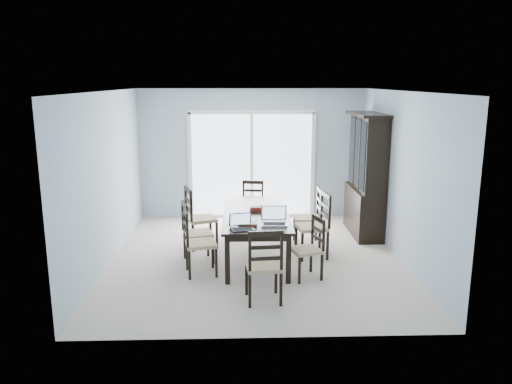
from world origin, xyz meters
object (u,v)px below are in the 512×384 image
dining_table (256,217)px  chair_left_far (195,211)px  china_hutch (366,176)px  chair_end_near (264,258)px  chair_end_far (252,200)px  laptop_silver (274,221)px  chair_left_near (194,235)px  chair_left_mid (192,226)px  hot_tub (230,184)px  chair_right_near (311,241)px  game_box (259,209)px  cell_phone (249,228)px  laptop_dark (243,226)px  chair_right_far (313,210)px  chair_right_mid (318,218)px

dining_table → chair_left_far: size_ratio=1.84×
china_hutch → chair_end_near: 3.53m
chair_end_far → laptop_silver: bearing=104.2°
chair_left_near → chair_left_mid: chair_left_near is taller
chair_end_far → china_hutch: bearing=178.8°
chair_end_far → hot_tub: (-0.45, 1.98, -0.10)m
chair_right_near → hot_tub: chair_right_near is taller
chair_right_near → chair_end_near: chair_end_near is taller
game_box → cell_phone: bearing=-100.7°
chair_left_near → laptop_dark: 0.78m
chair_left_near → chair_end_near: chair_end_near is taller
china_hutch → chair_left_near: bearing=-147.2°
dining_table → laptop_silver: bearing=-70.4°
laptop_silver → hot_tub: bearing=101.2°
chair_end_far → game_box: chair_end_far is taller
chair_left_near → hot_tub: size_ratio=0.56×
dining_table → chair_end_near: bearing=-88.0°
chair_end_far → hot_tub: chair_end_far is taller
china_hutch → chair_right_far: size_ratio=1.94×
cell_phone → game_box: game_box is taller
dining_table → chair_right_mid: (0.99, 0.07, -0.04)m
chair_right_mid → china_hutch: bearing=-49.5°
dining_table → hot_tub: hot_tub is taller
hot_tub → china_hutch: bearing=-42.8°
chair_left_far → chair_end_far: 1.40m
china_hutch → game_box: size_ratio=7.93×
chair_left_far → hot_tub: (0.53, 2.98, -0.17)m
chair_right_far → chair_end_near: bearing=157.9°
chair_left_near → chair_left_mid: size_ratio=1.02×
china_hutch → laptop_dark: 3.12m
chair_right_near → chair_end_near: bearing=122.2°
chair_left_near → hot_tub: (0.45, 4.18, -0.13)m
chair_left_far → chair_end_near: bearing=6.8°
chair_right_near → chair_end_far: chair_end_far is taller
chair_right_mid → cell_phone: bearing=120.8°
chair_right_far → chair_end_far: bearing=48.1°
chair_end_near → laptop_dark: chair_end_near is taller
dining_table → cell_phone: bearing=-98.4°
chair_end_near → game_box: (-0.00, 1.74, 0.18)m
hot_tub → dining_table: bearing=-82.7°
china_hutch → hot_tub: china_hutch is taller
chair_left_mid → cell_phone: size_ratio=9.54×
hot_tub → game_box: bearing=-81.6°
chair_right_near → dining_table: bearing=26.0°
chair_right_near → hot_tub: (-1.22, 4.34, -0.07)m
china_hutch → chair_right_near: size_ratio=2.17×
dining_table → chair_left_near: 1.11m
laptop_silver → game_box: 0.80m
china_hutch → chair_left_far: size_ratio=1.84×
chair_right_near → game_box: size_ratio=3.66×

